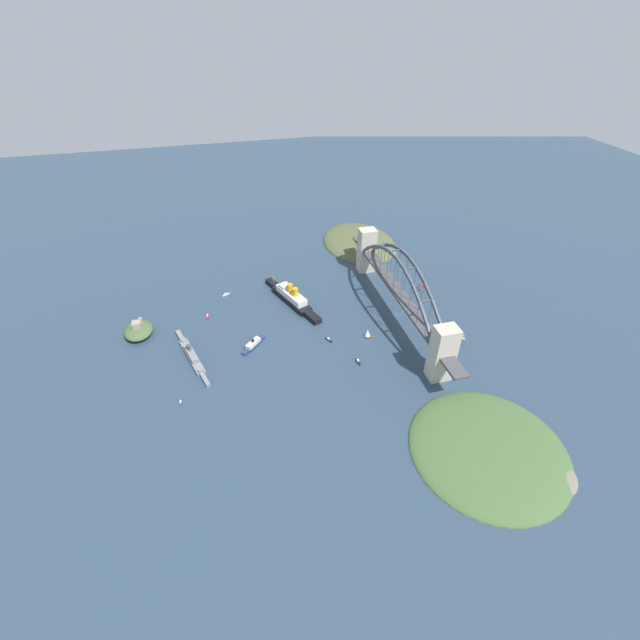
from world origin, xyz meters
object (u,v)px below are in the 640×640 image
(seaplane_second_in_formation, at_px, (422,288))
(small_boat_4, at_px, (358,361))
(harbor_arch_bridge, at_px, (398,292))
(fort_island_mid_harbor, at_px, (139,330))
(small_boat_1, at_px, (368,333))
(ocean_liner, at_px, (292,298))
(small_boat_0, at_px, (208,316))
(small_boat_2, at_px, (226,294))
(seaplane_taxiing_near_bridge, at_px, (461,337))
(small_boat_3, at_px, (181,402))
(harbor_ferry_steamer, at_px, (253,344))
(naval_cruiser, at_px, (192,355))
(small_boat_5, at_px, (329,340))

(seaplane_second_in_formation, distance_m, small_boat_4, 142.75)
(seaplane_second_in_formation, bearing_deg, harbor_arch_bridge, 128.38)
(fort_island_mid_harbor, xyz_separation_m, small_boat_4, (-90.70, -190.48, -4.19))
(small_boat_1, bearing_deg, ocean_liner, 37.48)
(seaplane_second_in_formation, distance_m, small_boat_0, 232.29)
(ocean_liner, bearing_deg, small_boat_1, -142.52)
(small_boat_2, bearing_deg, small_boat_1, -130.71)
(fort_island_mid_harbor, xyz_separation_m, seaplane_taxiing_near_bridge, (-84.27, -295.09, -3.19))
(small_boat_2, xyz_separation_m, small_boat_3, (-147.86, 47.88, -0.15))
(harbor_ferry_steamer, distance_m, fort_island_mid_harbor, 113.17)
(harbor_arch_bridge, xyz_separation_m, small_boat_0, (43.99, 185.92, -27.07))
(small_boat_2, relative_size, small_boat_4, 0.90)
(fort_island_mid_harbor, relative_size, small_boat_0, 3.37)
(fort_island_mid_harbor, xyz_separation_m, small_boat_1, (-59.16, -210.44, -0.31))
(small_boat_1, relative_size, small_boat_3, 1.19)
(small_boat_4, bearing_deg, small_boat_2, 37.02)
(naval_cruiser, height_order, seaplane_second_in_formation, naval_cruiser)
(small_boat_4, xyz_separation_m, small_boat_5, (36.06, 17.09, -0.08))
(harbor_ferry_steamer, bearing_deg, seaplane_taxiing_near_bridge, -101.53)
(harbor_arch_bridge, xyz_separation_m, naval_cruiser, (-15.28, 202.54, -24.97))
(harbor_arch_bridge, bearing_deg, small_boat_3, 107.70)
(harbor_arch_bridge, relative_size, small_boat_2, 30.85)
(ocean_liner, xyz_separation_m, small_boat_2, (31.75, 66.75, -5.23))
(harbor_arch_bridge, relative_size, harbor_ferry_steamer, 9.91)
(harbor_ferry_steamer, relative_size, seaplane_taxiing_near_bridge, 2.54)
(ocean_liner, height_order, small_boat_3, ocean_liner)
(seaplane_second_in_formation, relative_size, small_boat_2, 1.07)
(seaplane_taxiing_near_bridge, relative_size, small_boat_5, 1.13)
(small_boat_3, xyz_separation_m, small_boat_4, (9.10, -152.52, 0.31))
(seaplane_taxiing_near_bridge, xyz_separation_m, small_boat_0, (96.30, 230.56, -1.13))
(fort_island_mid_harbor, bearing_deg, ocean_liner, -83.90)
(small_boat_4, height_order, small_boat_5, small_boat_4)
(naval_cruiser, relative_size, small_boat_2, 10.27)
(seaplane_second_in_formation, relative_size, small_boat_0, 0.87)
(ocean_liner, xyz_separation_m, small_boat_1, (-75.47, -57.85, -1.20))
(fort_island_mid_harbor, bearing_deg, seaplane_second_in_formation, -89.10)
(fort_island_mid_harbor, xyz_separation_m, small_boat_2, (48.05, -85.84, -4.34))
(harbor_arch_bridge, bearing_deg, small_boat_5, 106.40)
(seaplane_taxiing_near_bridge, height_order, small_boat_1, small_boat_1)
(harbor_ferry_steamer, xyz_separation_m, seaplane_second_in_formation, (49.89, -193.00, -0.49))
(seaplane_taxiing_near_bridge, height_order, small_boat_0, seaplane_taxiing_near_bridge)
(small_boat_5, bearing_deg, small_boat_1, -96.95)
(seaplane_taxiing_near_bridge, bearing_deg, harbor_arch_bridge, 40.48)
(fort_island_mid_harbor, relative_size, small_boat_5, 3.80)
(ocean_liner, xyz_separation_m, seaplane_second_in_formation, (-11.65, -144.12, -4.07))
(small_boat_1, bearing_deg, small_boat_0, 63.99)
(seaplane_second_in_formation, height_order, small_boat_2, seaplane_second_in_formation)
(fort_island_mid_harbor, xyz_separation_m, seaplane_second_in_formation, (4.66, -296.70, -3.19))
(small_boat_5, bearing_deg, harbor_ferry_steamer, 82.31)
(seaplane_taxiing_near_bridge, bearing_deg, small_boat_0, 67.33)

